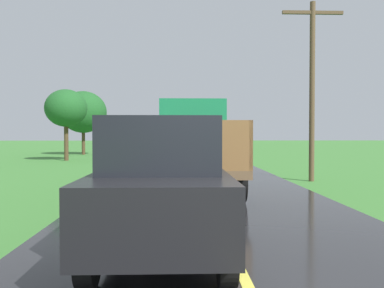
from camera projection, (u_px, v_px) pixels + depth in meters
banana_truck_near at (193, 144)px, 12.48m from camera, size 2.38×5.82×2.80m
utility_pole_roadside at (312, 83)px, 15.13m from camera, size 2.27×0.20×6.68m
roadside_tree_near_left at (83, 112)px, 34.29m from camera, size 3.91×3.91×5.37m
roadside_tree_mid_right at (66, 108)px, 26.76m from camera, size 2.74×2.74×4.70m
following_car at (162, 185)px, 5.71m from camera, size 1.74×4.10×1.92m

